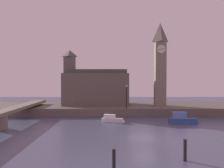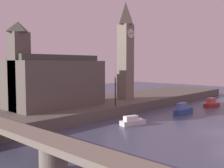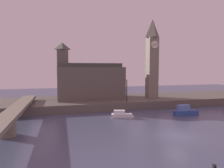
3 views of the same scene
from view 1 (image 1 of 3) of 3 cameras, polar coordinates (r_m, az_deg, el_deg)
The scene contains 9 objects.
ground_plane at distance 26.54m, azimuth 8.23°, elevation -13.45°, with size 120.00×120.00×0.00m, color #474C66.
far_embankment at distance 45.95m, azimuth 4.61°, elevation -6.26°, with size 70.00×12.00×1.50m, color #5B544C.
clock_tower at distance 45.25m, azimuth 12.05°, elevation 5.27°, with size 2.27×2.32×16.29m.
parliament_hall at distance 46.47m, azimuth -4.62°, elevation -0.75°, with size 13.21×6.64×11.24m.
streetlamp at distance 40.44m, azimuth 3.63°, elevation -2.50°, with size 0.36×0.36×4.21m.
mooring_post_left at distance 16.87m, azimuth 0.40°, elevation -19.04°, with size 0.26×0.26×1.73m, color black.
mooring_post_right at distance 20.08m, azimuth 17.97°, elevation -15.68°, with size 0.28×0.28×1.78m, color black.
boat_ferry_white at distance 35.59m, azimuth 0.40°, elevation -8.96°, with size 3.95×2.11×1.27m.
boat_tour_blue at distance 36.12m, azimuth 17.69°, elevation -8.55°, with size 4.60×1.06×1.84m.
Camera 1 is at (-3.72, -25.41, 6.69)m, focal length 35.99 mm.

